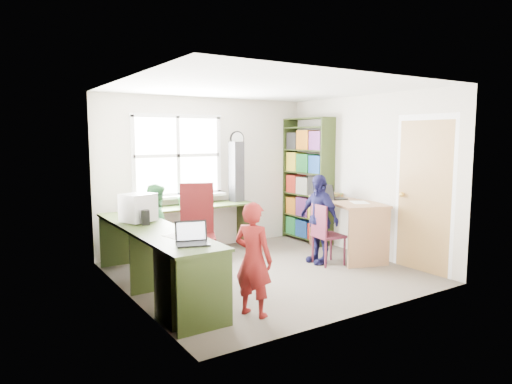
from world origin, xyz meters
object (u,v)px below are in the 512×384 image
laptop_left (192,239)px  person_navy (319,219)px  l_desk (183,258)px  crt_monitor (138,208)px  laptop_right (333,195)px  person_green (157,227)px  wooden_chair (325,232)px  person_red (253,259)px  swivel_chair (197,237)px  potted_plant (184,196)px  cd_tower (237,172)px  bookshelf (307,183)px  right_desk (347,215)px

laptop_left → person_navy: (2.36, 0.87, -0.17)m
l_desk → crt_monitor: size_ratio=6.68×
laptop_right → person_green: bearing=90.8°
wooden_chair → crt_monitor: size_ratio=1.94×
l_desk → person_red: person_red is taller
laptop_left → person_red: size_ratio=0.33×
l_desk → swivel_chair: swivel_chair is taller
l_desk → person_red: bearing=-65.0°
potted_plant → cd_tower: bearing=2.5°
bookshelf → crt_monitor: bearing=-168.4°
bookshelf → wooden_chair: bookshelf is taller
person_navy → l_desk: bearing=-83.1°
person_red → wooden_chair: bearing=-86.9°
person_red → crt_monitor: bearing=-5.8°
l_desk → right_desk: 2.90m
crt_monitor → person_red: person_red is taller
crt_monitor → person_navy: bearing=-32.0°
swivel_chair → wooden_chair: size_ratio=1.39×
laptop_left → person_navy: bearing=37.2°
crt_monitor → laptop_left: (0.07, -1.39, -0.13)m
crt_monitor → potted_plant: size_ratio=1.36×
crt_monitor → person_red: 1.80m
person_navy → potted_plant: bearing=-134.6°
potted_plant → person_green: 0.83m
right_desk → crt_monitor: size_ratio=3.59×
swivel_chair → cd_tower: cd_tower is taller
swivel_chair → cd_tower: bearing=65.8°
swivel_chair → crt_monitor: bearing=-166.5°
wooden_chair → swivel_chair: bearing=169.7°
swivel_chair → potted_plant: (0.26, 1.01, 0.40)m
right_desk → person_navy: person_navy is taller
bookshelf → person_green: bearing=-174.9°
swivel_chair → wooden_chair: swivel_chair is taller
bookshelf → crt_monitor: size_ratio=4.76×
laptop_left → person_red: person_red is taller
cd_tower → potted_plant: 0.99m
swivel_chair → wooden_chair: bearing=8.0°
laptop_right → person_green: size_ratio=0.35×
laptop_right → person_red: bearing=135.3°
wooden_chair → laptop_left: 2.50m
laptop_right → cd_tower: (-1.06, 1.10, 0.34)m
swivel_chair → cd_tower: size_ratio=1.24×
l_desk → bookshelf: size_ratio=1.40×
potted_plant → person_navy: size_ratio=0.26×
crt_monitor → laptop_right: crt_monitor is taller
right_desk → crt_monitor: bearing=-169.5°
wooden_chair → bookshelf: bearing=66.7°
bookshelf → potted_plant: bookshelf is taller
right_desk → bookshelf: size_ratio=0.76×
laptop_right → wooden_chair: bearing=143.5°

